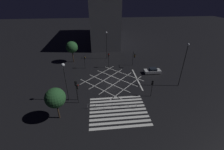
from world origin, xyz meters
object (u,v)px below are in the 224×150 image
traffic_light_median_north (109,57)px  street_tree_near (72,47)px  street_tree_far (55,98)px  traffic_light_ne_cross (134,57)px  traffic_light_sw_main (78,90)px  street_lamp_east (184,60)px  waiting_car (152,71)px  street_lamp_far (107,41)px  traffic_light_se_cross (152,85)px  street_lamp_west (64,73)px  traffic_light_nw_main (85,59)px  traffic_light_sw_cross (76,87)px

traffic_light_median_north → street_tree_near: size_ratio=0.67×
street_tree_near → street_tree_far: size_ratio=1.10×
traffic_light_ne_cross → street_tree_near: 17.40m
traffic_light_sw_main → street_lamp_east: (20.90, 3.62, 3.10)m
traffic_light_median_north → waiting_car: bearing=67.7°
street_lamp_far → street_tree_far: (-9.43, -24.11, -1.38)m
traffic_light_se_cross → street_lamp_far: street_lamp_far is taller
street_tree_far → traffic_light_ne_cross: bearing=47.2°
street_tree_near → street_lamp_west: bearing=-86.1°
traffic_light_median_north → street_lamp_east: (14.26, -10.60, 3.07)m
traffic_light_sw_main → waiting_car: (17.24, 9.89, -2.23)m
traffic_light_median_north → street_lamp_east: street_lamp_east is taller
street_lamp_east → street_lamp_far: bearing=130.0°
traffic_light_ne_cross → street_lamp_east: bearing=35.9°
street_lamp_east → street_lamp_west: bearing=-173.5°
traffic_light_se_cross → street_lamp_far: size_ratio=0.43×
traffic_light_se_cross → street_tree_near: 25.08m
traffic_light_median_north → traffic_light_nw_main: size_ratio=1.13×
traffic_light_se_cross → street_lamp_east: (7.19, 2.95, 3.47)m
traffic_light_median_north → traffic_light_sw_main: 15.70m
traffic_light_sw_main → waiting_car: size_ratio=0.98×
traffic_light_median_north → street_tree_far: (-9.47, -17.69, 1.08)m
traffic_light_sw_cross → street_lamp_west: street_lamp_west is taller
traffic_light_ne_cross → waiting_car: 6.12m
traffic_light_median_north → traffic_light_sw_cross: size_ratio=1.00×
street_lamp_east → traffic_light_median_north: bearing=143.4°
traffic_light_nw_main → traffic_light_ne_cross: 12.94m
traffic_light_ne_cross → street_tree_far: 23.85m
traffic_light_sw_cross → street_tree_far: (-2.47, -4.48, 1.07)m
traffic_light_sw_main → traffic_light_sw_cross: size_ratio=0.99×
traffic_light_median_north → street_tree_near: 11.10m
traffic_light_ne_cross → street_lamp_east: size_ratio=0.43×
street_lamp_east → street_tree_near: bearing=147.4°
traffic_light_sw_cross → street_lamp_west: bearing=89.6°
traffic_light_nw_main → street_lamp_west: size_ratio=0.48×
traffic_light_median_north → street_tree_far: size_ratio=0.73×
traffic_light_sw_main → street_lamp_far: (6.61, 20.64, 2.48)m
traffic_light_ne_cross → street_tree_near: street_tree_near is taller
street_lamp_west → waiting_car: size_ratio=1.85×
waiting_car → street_lamp_far: bearing=-45.3°
traffic_light_nw_main → traffic_light_sw_cross: (-0.79, -13.39, 0.33)m
traffic_light_median_north → traffic_light_se_cross: bearing=27.5°
street_lamp_far → street_tree_near: size_ratio=1.34×
traffic_light_sw_main → street_tree_near: (-3.23, 19.07, 1.57)m
traffic_light_median_north → traffic_light_sw_cross: 14.95m
traffic_light_median_north → street_lamp_west: size_ratio=0.54×
street_lamp_far → traffic_light_ne_cross: bearing=-44.4°
traffic_light_ne_cross → street_tree_far: (-16.19, -17.49, 1.04)m
traffic_light_se_cross → waiting_car: bearing=-21.0°
traffic_light_nw_main → street_lamp_far: 9.21m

